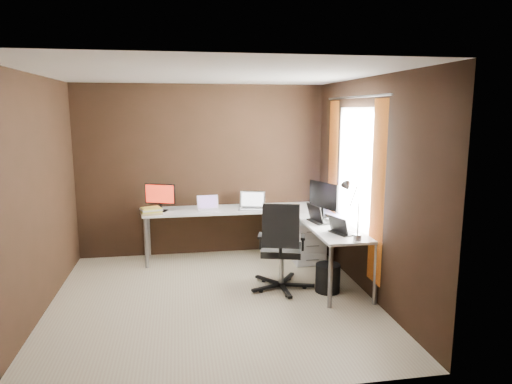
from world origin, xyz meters
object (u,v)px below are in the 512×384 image
wastebasket (328,278)px  drawer_pedestal (307,241)px  desk_lamp (351,203)px  laptop_black_big (319,218)px  laptop_white (208,207)px  book_stack (151,211)px  laptop_black_small (341,230)px  laptop_silver (252,205)px  monitor_right (324,197)px  monitor_left (160,196)px  office_chair (281,264)px

wastebasket → drawer_pedestal: bearing=86.5°
desk_lamp → laptop_black_big: bearing=84.0°
laptop_white → desk_lamp: 2.28m
book_stack → laptop_black_small: bearing=-32.2°
drawer_pedestal → desk_lamp: desk_lamp is taller
drawer_pedestal → wastebasket: drawer_pedestal is taller
laptop_white → wastebasket: bearing=-51.3°
laptop_white → laptop_silver: laptop_silver is taller
laptop_black_big → laptop_silver: bearing=25.3°
drawer_pedestal → laptop_white: 1.49m
book_stack → laptop_silver: bearing=3.9°
laptop_white → laptop_silver: size_ratio=0.75×
laptop_white → wastebasket: laptop_white is taller
laptop_black_small → monitor_right: bearing=-24.9°
laptop_black_big → monitor_left: bearing=51.1°
drawer_pedestal → desk_lamp: bearing=-87.6°
monitor_left → laptop_black_small: 2.62m
laptop_white → monitor_right: bearing=-27.2°
wastebasket → desk_lamp: bearing=-68.1°
monitor_right → drawer_pedestal: bearing=-3.2°
monitor_right → desk_lamp: (-0.05, -1.10, 0.15)m
desk_lamp → laptop_black_small: bearing=79.7°
laptop_white → laptop_silver: (0.63, -0.03, 0.01)m
book_stack → laptop_white: bearing=9.0°
drawer_pedestal → laptop_black_big: 0.81m
drawer_pedestal → book_stack: size_ratio=1.85×
laptop_white → laptop_black_small: 2.08m
monitor_right → book_stack: size_ratio=1.64×
laptop_white → laptop_black_big: 1.64m
laptop_black_big → laptop_black_small: laptop_black_big is taller
monitor_right → laptop_white: (-1.49, 0.64, -0.22)m
desk_lamp → office_chair: bearing=130.2°
laptop_silver → office_chair: (0.15, -1.23, -0.47)m
drawer_pedestal → laptop_black_big: bearing=-93.9°
laptop_white → wastebasket: (1.31, -1.42, -0.61)m
drawer_pedestal → desk_lamp: 1.66m
monitor_left → book_stack: size_ratio=1.30×
laptop_silver → laptop_black_small: size_ratio=1.19×
drawer_pedestal → monitor_left: bearing=170.0°
drawer_pedestal → monitor_right: bearing=-71.7°
drawer_pedestal → office_chair: size_ratio=0.55×
laptop_black_big → office_chair: office_chair is taller
laptop_black_small → laptop_black_big: bearing=-11.5°
book_stack → laptop_black_big: bearing=-21.3°
drawer_pedestal → laptop_black_big: size_ratio=1.54×
office_chair → drawer_pedestal: bearing=73.6°
laptop_black_small → book_stack: 2.61m
laptop_white → desk_lamp: desk_lamp is taller
desk_lamp → wastebasket: bearing=98.5°
laptop_black_small → wastebasket: bearing=31.0°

